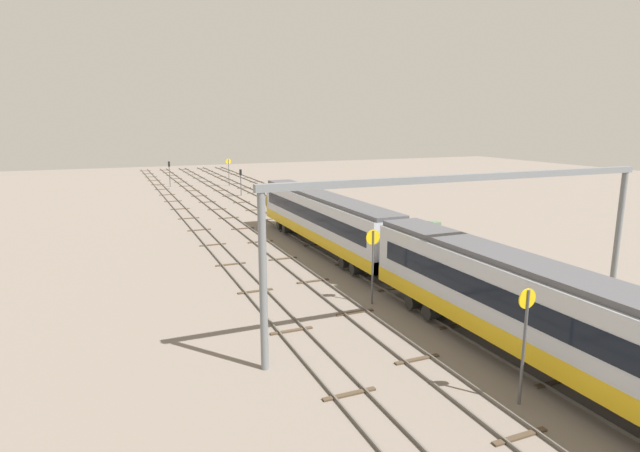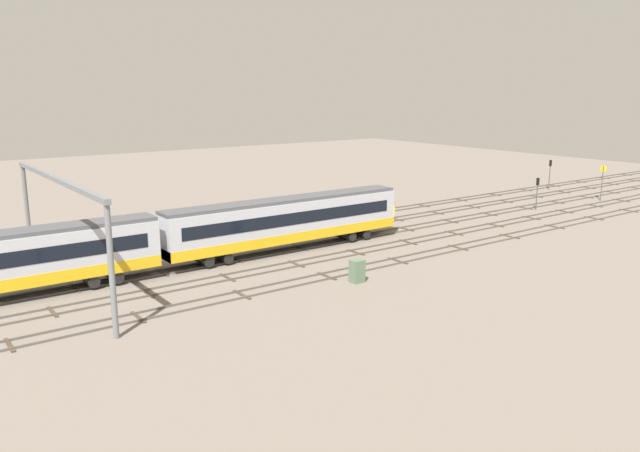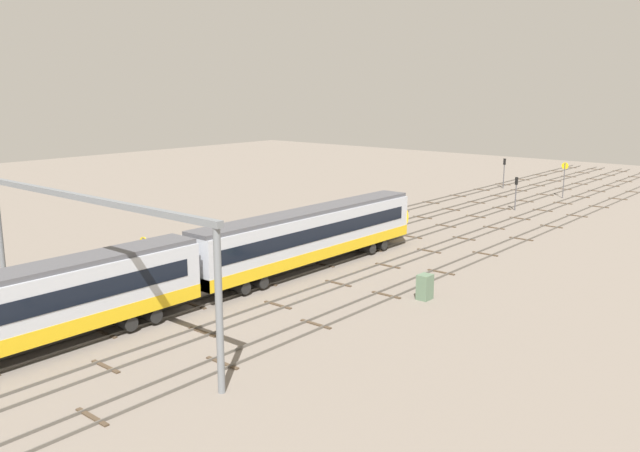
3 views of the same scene
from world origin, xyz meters
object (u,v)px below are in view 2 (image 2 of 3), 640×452
at_px(signal_light_trackside_departure, 537,189).
at_px(relay_cabinet, 357,271).
at_px(overhead_gantry, 58,202).
at_px(speed_sign_far_trackside, 125,233).
at_px(speed_sign_near_foreground, 603,178).
at_px(signal_light_trackside_approach, 550,170).

xyz_separation_m(signal_light_trackside_departure, relay_cabinet, (-36.64, -9.60, -1.77)).
xyz_separation_m(overhead_gantry, speed_sign_far_trackside, (5.62, 2.67, -3.57)).
relative_size(overhead_gantry, speed_sign_far_trackside, 4.91).
bearing_deg(signal_light_trackside_departure, speed_sign_near_foreground, -4.85).
distance_m(speed_sign_far_trackside, relay_cabinet, 19.34).
distance_m(signal_light_trackside_approach, relay_cabinet, 55.39).
bearing_deg(speed_sign_near_foreground, signal_light_trackside_departure, 175.15).
xyz_separation_m(signal_light_trackside_approach, relay_cabinet, (-52.23, -18.34, -2.00)).
bearing_deg(relay_cabinet, signal_light_trackside_departure, 14.69).
height_order(signal_light_trackside_approach, signal_light_trackside_departure, signal_light_trackside_approach).
xyz_separation_m(speed_sign_far_trackside, signal_light_trackside_departure, (49.82, -4.37, -0.45)).
xyz_separation_m(overhead_gantry, signal_light_trackside_departure, (55.44, -1.70, -4.02)).
height_order(overhead_gantry, relay_cabinet, overhead_gantry).
bearing_deg(overhead_gantry, signal_light_trackside_departure, -1.75).
height_order(overhead_gantry, speed_sign_far_trackside, overhead_gantry).
bearing_deg(speed_sign_near_foreground, signal_light_trackside_approach, 74.02).
distance_m(overhead_gantry, speed_sign_far_trackside, 7.18).
bearing_deg(signal_light_trackside_departure, overhead_gantry, 178.25).
bearing_deg(overhead_gantry, speed_sign_far_trackside, 25.41).
relative_size(signal_light_trackside_departure, relay_cabinet, 2.25).
distance_m(speed_sign_near_foreground, signal_light_trackside_departure, 12.83).
bearing_deg(signal_light_trackside_approach, speed_sign_near_foreground, -105.98).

